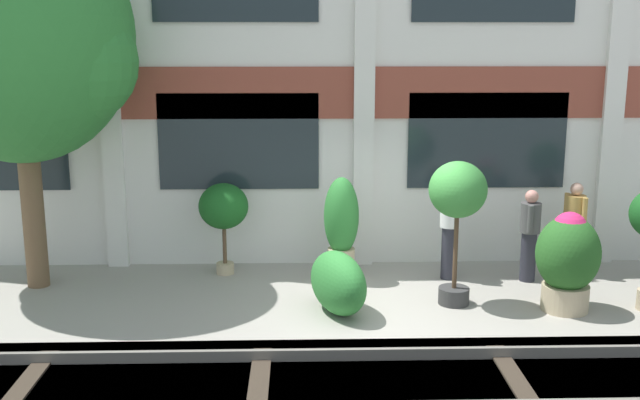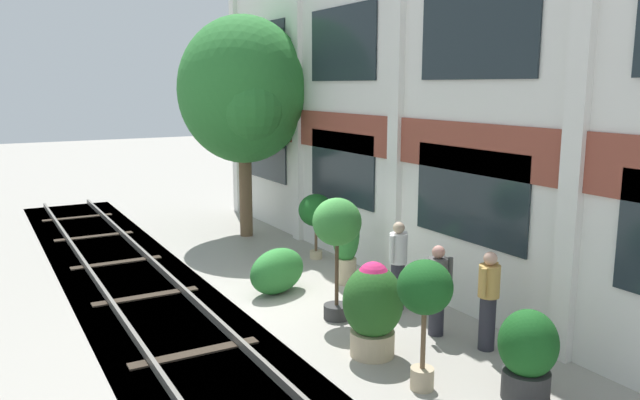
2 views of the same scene
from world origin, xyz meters
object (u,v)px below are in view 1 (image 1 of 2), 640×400
object	(u,v)px
resident_by_doorway	(530,233)
potted_plant_terracotta_small	(458,199)
resident_near_plants	(574,226)
potted_plant_tall_urn	(224,208)
topiary_hedge	(338,283)
broadleaf_tree	(19,42)
potted_plant_glazed_jar	(341,224)
potted_plant_fluted_column	(568,257)
resident_watching_tracks	(450,227)

from	to	relation	value
resident_by_doorway	potted_plant_terracotta_small	bearing A→B (deg)	-125.07
resident_by_doorway	resident_near_plants	distance (m)	0.93
potted_plant_tall_urn	topiary_hedge	bearing A→B (deg)	-46.13
resident_near_plants	broadleaf_tree	bearing A→B (deg)	-19.59
potted_plant_terracotta_small	resident_near_plants	size ratio (longest dim) A/B	1.38
potted_plant_glazed_jar	potted_plant_tall_urn	distance (m)	2.05
potted_plant_fluted_column	potted_plant_tall_urn	bearing A→B (deg)	159.92
potted_plant_glazed_jar	topiary_hedge	xyz separation A→B (m)	(-0.13, -1.56, -0.51)
potted_plant_terracotta_small	potted_plant_glazed_jar	bearing A→B (deg)	143.72
potted_plant_fluted_column	resident_by_doorway	size ratio (longest dim) A/B	0.97
potted_plant_terracotta_small	resident_near_plants	world-z (taller)	potted_plant_terracotta_small
potted_plant_terracotta_small	potted_plant_tall_urn	bearing A→B (deg)	156.23
broadleaf_tree	topiary_hedge	world-z (taller)	broadleaf_tree
resident_watching_tracks	resident_near_plants	size ratio (longest dim) A/B	1.05
resident_watching_tracks	potted_plant_fluted_column	bearing A→B (deg)	113.06
broadleaf_tree	resident_near_plants	world-z (taller)	broadleaf_tree
potted_plant_glazed_jar	topiary_hedge	size ratio (longest dim) A/B	1.29
resident_watching_tracks	topiary_hedge	bearing A→B (deg)	18.47
potted_plant_fluted_column	potted_plant_tall_urn	xyz separation A→B (m)	(-5.31, 1.94, 0.34)
potted_plant_terracotta_small	resident_by_doorway	size ratio (longest dim) A/B	1.42
resident_by_doorway	resident_watching_tracks	xyz separation A→B (m)	(-1.32, 0.16, 0.08)
potted_plant_tall_urn	resident_near_plants	bearing A→B (deg)	-2.04
resident_near_plants	topiary_hedge	xyz separation A→B (m)	(-4.16, -1.73, -0.41)
potted_plant_fluted_column	potted_plant_glazed_jar	size ratio (longest dim) A/B	0.86
potted_plant_terracotta_small	resident_by_doorway	world-z (taller)	potted_plant_terracotta_small
broadleaf_tree	potted_plant_glazed_jar	size ratio (longest dim) A/B	3.41
resident_by_doorway	resident_near_plants	xyz separation A→B (m)	(0.87, 0.32, 0.03)
potted_plant_glazed_jar	resident_near_plants	xyz separation A→B (m)	(4.03, 0.17, -0.10)
broadleaf_tree	resident_watching_tracks	distance (m)	7.54
potted_plant_fluted_column	potted_plant_terracotta_small	distance (m)	1.85
potted_plant_terracotta_small	topiary_hedge	bearing A→B (deg)	-169.87
resident_near_plants	resident_watching_tracks	bearing A→B (deg)	-17.54
potted_plant_tall_urn	potted_plant_fluted_column	bearing A→B (deg)	-20.08
potted_plant_glazed_jar	potted_plant_terracotta_small	bearing A→B (deg)	-36.28
potted_plant_terracotta_small	broadleaf_tree	bearing A→B (deg)	171.02
broadleaf_tree	potted_plant_tall_urn	distance (m)	4.17
potted_plant_fluted_column	broadleaf_tree	bearing A→B (deg)	170.61
resident_by_doorway	potted_plant_glazed_jar	bearing A→B (deg)	-164.09
potted_plant_terracotta_small	topiary_hedge	size ratio (longest dim) A/B	1.63
potted_plant_glazed_jar	topiary_hedge	bearing A→B (deg)	-94.93
potted_plant_tall_urn	resident_near_plants	distance (m)	6.05
potted_plant_tall_urn	topiary_hedge	world-z (taller)	potted_plant_tall_urn
potted_plant_fluted_column	resident_by_doorway	world-z (taller)	resident_by_doorway
potted_plant_glazed_jar	resident_watching_tracks	size ratio (longest dim) A/B	1.04
potted_plant_fluted_column	resident_watching_tracks	size ratio (longest dim) A/B	0.90
potted_plant_tall_urn	potted_plant_terracotta_small	bearing A→B (deg)	-23.77
potted_plant_tall_urn	resident_near_plants	size ratio (longest dim) A/B	0.99
potted_plant_fluted_column	resident_near_plants	distance (m)	1.87
resident_watching_tracks	broadleaf_tree	bearing A→B (deg)	-18.52
topiary_hedge	resident_near_plants	bearing A→B (deg)	22.60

